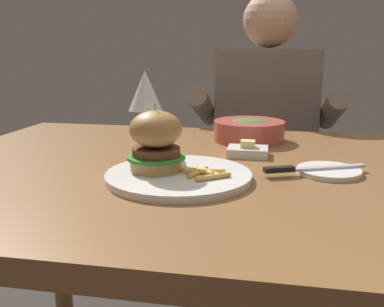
% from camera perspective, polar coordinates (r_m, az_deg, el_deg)
% --- Properties ---
extents(dining_table, '(1.33, 0.89, 0.74)m').
position_cam_1_polar(dining_table, '(0.92, 4.42, -6.89)').
color(dining_table, brown).
rests_on(dining_table, ground).
extents(main_plate, '(0.27, 0.27, 0.01)m').
position_cam_1_polar(main_plate, '(0.80, -1.80, -3.00)').
color(main_plate, white).
rests_on(main_plate, dining_table).
extents(burger_sandwich, '(0.11, 0.11, 0.13)m').
position_cam_1_polar(burger_sandwich, '(0.81, -4.83, 1.72)').
color(burger_sandwich, tan).
rests_on(burger_sandwich, main_plate).
extents(fries_pile, '(0.10, 0.08, 0.01)m').
position_cam_1_polar(fries_pile, '(0.78, 1.55, -2.52)').
color(fries_pile, gold).
rests_on(fries_pile, main_plate).
extents(wine_glass, '(0.07, 0.07, 0.19)m').
position_cam_1_polar(wine_glass, '(0.94, -6.23, 7.92)').
color(wine_glass, silver).
rests_on(wine_glass, dining_table).
extents(bread_plate, '(0.12, 0.12, 0.01)m').
position_cam_1_polar(bread_plate, '(0.88, 17.77, -2.25)').
color(bread_plate, white).
rests_on(bread_plate, dining_table).
extents(table_knife, '(0.20, 0.10, 0.01)m').
position_cam_1_polar(table_knife, '(0.86, 14.91, -1.92)').
color(table_knife, silver).
rests_on(table_knife, bread_plate).
extents(butter_dish, '(0.09, 0.07, 0.04)m').
position_cam_1_polar(butter_dish, '(0.99, 7.43, 0.36)').
color(butter_dish, white).
rests_on(butter_dish, dining_table).
extents(soup_bowl, '(0.19, 0.19, 0.06)m').
position_cam_1_polar(soup_bowl, '(1.16, 7.59, 3.15)').
color(soup_bowl, '#B24C42').
rests_on(soup_bowl, dining_table).
extents(diner_person, '(0.51, 0.36, 1.18)m').
position_cam_1_polar(diner_person, '(1.63, 9.62, -1.27)').
color(diner_person, '#282833').
rests_on(diner_person, ground).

